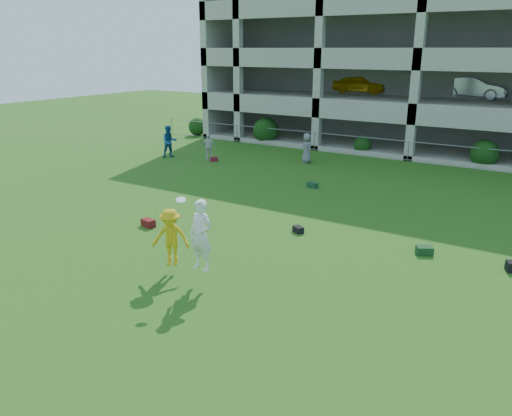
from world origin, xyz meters
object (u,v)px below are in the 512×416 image
Objects in this scene: bystander_b at (208,147)px; parking_garage at (451,52)px; bystander_c at (307,148)px; frisbee_contest at (182,237)px; bystander_a at (169,142)px.

parking_garage reaches higher than bystander_b.
frisbee_contest is at bearing -6.07° from bystander_c.
bystander_c is (5.20, 2.40, 0.07)m from bystander_b.
bystander_c is at bearing 103.72° from frisbee_contest.
bystander_a is 0.06× the size of parking_garage.
frisbee_contest reaches higher than bystander_b.
bystander_c is 14.11m from parking_garage.
bystander_c is 0.06× the size of parking_garage.
bystander_b is at bearing 124.59° from frisbee_contest.
bystander_c is (7.69, 2.95, -0.09)m from bystander_a.
frisbee_contest is (3.76, -15.39, 0.40)m from bystander_c.
bystander_b is 0.71× the size of frisbee_contest.
frisbee_contest is at bearing -78.09° from bystander_b.
bystander_a reaches higher than bystander_c.
bystander_a is 8.24m from bystander_c.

